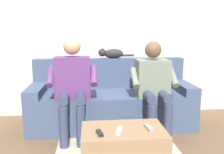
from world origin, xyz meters
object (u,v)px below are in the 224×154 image
at_px(person_right_seated, 73,82).
at_px(remote_black, 100,133).
at_px(remote_gray, 149,128).
at_px(couch, 111,102).
at_px(coffee_table, 123,151).
at_px(cat_on_backrest, 111,53).
at_px(remote_white, 119,131).
at_px(person_left_seated, 153,82).

height_order(person_right_seated, remote_black, person_right_seated).
bearing_deg(remote_gray, couch, 2.95).
xyz_separation_m(couch, remote_gray, (-0.22, 1.16, 0.12)).
xyz_separation_m(coffee_table, remote_gray, (-0.22, 0.02, 0.21)).
distance_m(couch, remote_black, 1.25).
bearing_deg(couch, cat_on_backrest, -95.39).
relative_size(cat_on_backrest, remote_white, 3.52).
bearing_deg(person_left_seated, remote_gray, 72.48).
xyz_separation_m(coffee_table, person_left_seated, (-0.47, -0.80, 0.44)).
relative_size(remote_gray, remote_black, 1.22).
xyz_separation_m(person_right_seated, remote_black, (-0.27, 0.87, -0.25)).
height_order(person_left_seated, remote_black, person_left_seated).
distance_m(couch, remote_white, 1.20).
relative_size(couch, coffee_table, 2.92).
relative_size(person_left_seated, remote_black, 10.00).
bearing_deg(person_right_seated, coffee_table, 121.21).
relative_size(couch, person_right_seated, 1.79).
xyz_separation_m(coffee_table, cat_on_backrest, (-0.02, -1.39, 0.73)).
xyz_separation_m(couch, person_left_seated, (-0.47, 0.34, 0.34)).
height_order(person_left_seated, remote_gray, person_left_seated).
xyz_separation_m(couch, remote_white, (0.04, 1.20, 0.11)).
bearing_deg(remote_white, remote_gray, -65.13).
bearing_deg(cat_on_backrest, coffee_table, 89.03).
bearing_deg(remote_gray, remote_white, 90.72).
xyz_separation_m(coffee_table, remote_white, (0.04, 0.05, 0.21)).
height_order(couch, remote_black, couch).
distance_m(remote_gray, remote_black, 0.43).
height_order(person_right_seated, cat_on_backrest, person_right_seated).
bearing_deg(remote_black, cat_on_backrest, -21.69).
bearing_deg(remote_white, cat_on_backrest, 13.88).
bearing_deg(person_right_seated, remote_black, 107.07).
bearing_deg(coffee_table, person_left_seated, -120.68).
bearing_deg(remote_black, remote_white, -92.19).
bearing_deg(coffee_table, remote_black, 22.18).
bearing_deg(remote_black, couch, -22.41).
distance_m(person_right_seated, remote_white, 0.97).
relative_size(remote_gray, remote_white, 0.96).
bearing_deg(remote_black, remote_gray, -93.52).
relative_size(person_right_seated, remote_gray, 8.54).
height_order(person_left_seated, cat_on_backrest, person_left_seated).
xyz_separation_m(remote_white, remote_black, (0.17, 0.03, 0.00)).
distance_m(cat_on_backrest, remote_gray, 1.51).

